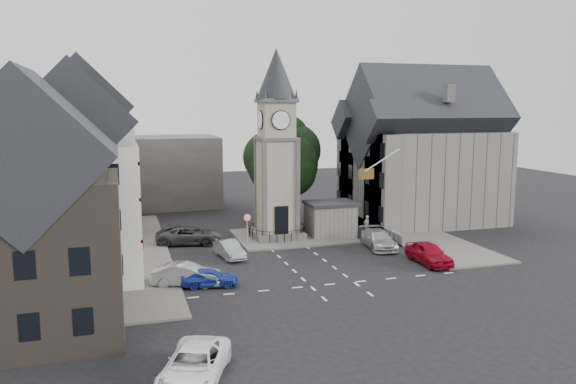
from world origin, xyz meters
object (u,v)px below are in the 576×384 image
object	(u,v)px
clock_tower	(277,145)
stone_shelter	(330,219)
car_west_blue	(209,277)
car_east_red	(429,253)
pedestrian	(367,225)

from	to	relation	value
clock_tower	stone_shelter	distance (m)	8.15
car_west_blue	car_east_red	bearing A→B (deg)	-78.29
clock_tower	pedestrian	bearing A→B (deg)	-8.74
pedestrian	car_east_red	bearing A→B (deg)	74.46
clock_tower	car_east_red	distance (m)	15.71
clock_tower	pedestrian	xyz separation A→B (m)	(8.00, -1.23, -7.22)
car_west_blue	pedestrian	xyz separation A→B (m)	(15.72, 10.47, 0.29)
car_west_blue	pedestrian	size ratio (longest dim) A/B	1.99
pedestrian	car_west_blue	bearing A→B (deg)	15.19
clock_tower	stone_shelter	bearing A→B (deg)	-5.84
car_east_red	car_west_blue	bearing A→B (deg)	-177.85
pedestrian	stone_shelter	bearing A→B (deg)	-31.46
car_west_blue	car_east_red	xyz separation A→B (m)	(16.22, 0.70, 0.17)
car_west_blue	pedestrian	distance (m)	18.89
car_east_red	stone_shelter	bearing A→B (deg)	109.08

